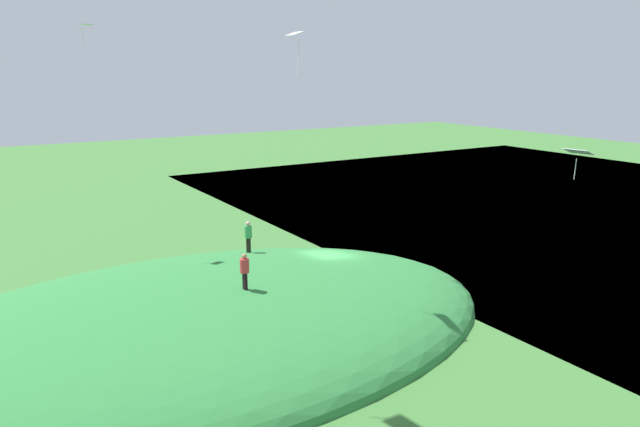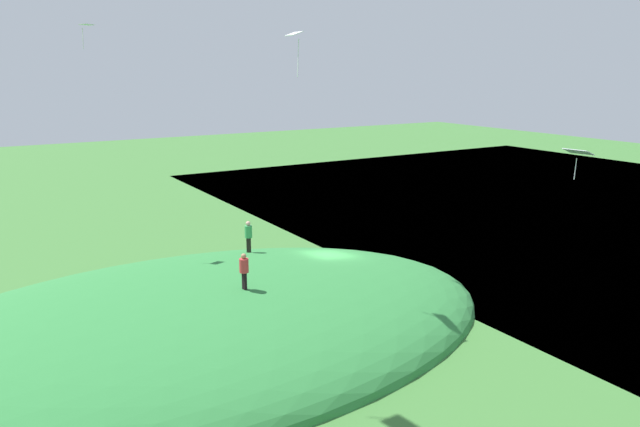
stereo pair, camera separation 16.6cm
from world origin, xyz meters
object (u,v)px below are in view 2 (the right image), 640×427
object	(u,v)px
person_watching_kites	(244,267)
kite_0	(294,37)
kite_9	(578,152)
person_near_shore	(248,233)
kite_2	(86,26)
mooring_post	(424,284)

from	to	relation	value
person_watching_kites	kite_0	bearing A→B (deg)	86.72
kite_9	person_near_shore	bearing A→B (deg)	-50.07
person_watching_kites	person_near_shore	distance (m)	7.10
kite_2	kite_9	size ratio (longest dim) A/B	0.87
person_watching_kites	kite_2	distance (m)	15.39
person_watching_kites	kite_2	size ratio (longest dim) A/B	1.36
person_watching_kites	kite_2	xyz separation A→B (m)	(4.03, -10.06, 10.94)
person_watching_kites	kite_2	world-z (taller)	kite_2
person_near_shore	mooring_post	size ratio (longest dim) A/B	1.91
kite_0	mooring_post	world-z (taller)	kite_0
kite_0	kite_2	bearing A→B (deg)	-54.18
kite_9	mooring_post	xyz separation A→B (m)	(3.36, -6.38, -7.79)
person_watching_kites	kite_9	world-z (taller)	kite_9
person_watching_kites	kite_9	distance (m)	16.28
kite_2	mooring_post	xyz separation A→B (m)	(-14.66, 10.29, -13.70)
kite_0	kite_9	bearing A→B (deg)	147.64
person_watching_kites	person_near_shore	size ratio (longest dim) A/B	0.93
person_watching_kites	mooring_post	distance (m)	10.99
person_near_shore	kite_9	bearing A→B (deg)	1.62
person_watching_kites	kite_2	bearing A→B (deg)	-168.94
kite_0	kite_9	xyz separation A→B (m)	(-11.04, 7.00, -5.14)
person_watching_kites	kite_0	distance (m)	10.60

